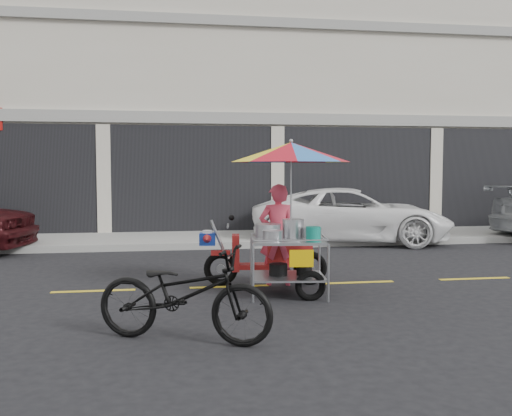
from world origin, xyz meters
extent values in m
plane|color=black|center=(0.00, 0.00, 0.00)|extent=(90.00, 90.00, 0.00)
cube|color=gray|center=(0.00, 5.50, 0.07)|extent=(45.00, 3.00, 0.15)
cube|color=beige|center=(0.00, 10.50, 4.00)|extent=(36.00, 8.00, 8.00)
cube|color=black|center=(0.00, 6.47, 1.45)|extent=(35.28, 0.06, 2.90)
cube|color=gray|center=(0.00, 6.45, 3.10)|extent=(36.00, 0.12, 0.30)
cube|color=gray|center=(0.00, 6.45, 5.60)|extent=(36.00, 0.12, 0.25)
cube|color=gold|center=(0.00, 0.00, 0.00)|extent=(42.00, 0.10, 0.01)
imported|color=white|center=(1.47, 4.69, 0.66)|extent=(5.14, 3.34, 1.32)
imported|color=black|center=(-2.76, -2.64, 0.50)|extent=(2.01, 1.38, 1.00)
torus|color=black|center=(-2.12, 0.13, 0.26)|extent=(0.53, 0.16, 0.52)
torus|color=black|center=(-0.75, -0.04, 0.26)|extent=(0.53, 0.16, 0.52)
cylinder|color=#9EA0A5|center=(-2.12, 0.13, 0.26)|extent=(0.13, 0.07, 0.13)
cylinder|color=#9EA0A5|center=(-0.75, -0.04, 0.26)|extent=(0.13, 0.07, 0.13)
cube|color=#AC1F1D|center=(-2.12, 0.13, 0.50)|extent=(0.30, 0.14, 0.07)
cylinder|color=#9EA0A5|center=(-2.12, 0.13, 0.64)|extent=(0.34, 0.09, 0.74)
cube|color=#AC1F1D|center=(-1.89, 0.10, 0.50)|extent=(0.15, 0.32, 0.55)
cube|color=#AC1F1D|center=(-1.48, 0.05, 0.29)|extent=(0.76, 0.34, 0.07)
cube|color=#AC1F1D|center=(-1.07, 0.00, 0.50)|extent=(0.71, 0.32, 0.37)
cube|color=black|center=(-1.16, 0.01, 0.72)|extent=(0.62, 0.29, 0.09)
cylinder|color=#9EA0A5|center=(-2.01, 0.11, 0.92)|extent=(0.09, 0.50, 0.03)
sphere|color=black|center=(-1.93, 0.29, 1.03)|extent=(0.09, 0.09, 0.09)
cylinder|color=white|center=(-2.01, 0.11, 0.44)|extent=(0.12, 0.12, 0.05)
cube|color=navy|center=(-2.32, 0.15, 0.72)|extent=(0.26, 0.23, 0.18)
cylinder|color=white|center=(-2.32, 0.15, 0.83)|extent=(0.16, 0.16, 0.05)
cone|color=#AC1F1D|center=(-2.34, 0.00, 0.73)|extent=(0.19, 0.22, 0.17)
torus|color=black|center=(-1.02, -1.07, 0.20)|extent=(0.43, 0.14, 0.42)
cylinder|color=#9EA0A5|center=(-1.80, -1.07, 0.39)|extent=(0.04, 0.04, 0.78)
cylinder|color=#9EA0A5|center=(-1.70, -0.25, 0.39)|extent=(0.04, 0.04, 0.78)
cylinder|color=#9EA0A5|center=(-0.80, -1.18, 0.39)|extent=(0.04, 0.04, 0.78)
cylinder|color=#9EA0A5|center=(-0.70, -0.37, 0.39)|extent=(0.04, 0.04, 0.78)
cube|color=#9EA0A5|center=(-1.25, -0.72, 0.28)|extent=(1.10, 0.94, 0.03)
cube|color=#9EA0A5|center=(-1.25, -0.72, 0.78)|extent=(1.10, 0.94, 0.04)
cylinder|color=#9EA0A5|center=(-1.30, -1.13, 0.83)|extent=(1.00, 0.14, 0.02)
cylinder|color=#9EA0A5|center=(-1.20, -0.31, 0.83)|extent=(1.00, 0.14, 0.02)
cylinder|color=#9EA0A5|center=(-1.75, -0.66, 0.83)|extent=(0.12, 0.82, 0.02)
cylinder|color=#9EA0A5|center=(-0.75, -0.77, 0.83)|extent=(0.12, 0.82, 0.02)
cylinder|color=#9EA0A5|center=(-1.20, -0.31, 0.28)|extent=(0.12, 0.69, 0.04)
cylinder|color=#9EA0A5|center=(-1.20, -0.31, 0.73)|extent=(0.12, 0.69, 0.04)
cube|color=#CFA201|center=(-1.17, -1.17, 0.60)|extent=(0.32, 0.06, 0.23)
cylinder|color=#B7B7BC|center=(-1.50, -0.50, 0.89)|extent=(0.41, 0.41, 0.18)
cylinder|color=#B7B7BC|center=(-1.14, -0.53, 0.92)|extent=(0.34, 0.34, 0.25)
cylinder|color=#B7B7BC|center=(-0.90, -0.71, 0.87)|extent=(0.29, 0.29, 0.14)
cylinder|color=#B7B7BC|center=(-1.50, -0.85, 0.86)|extent=(0.30, 0.30, 0.13)
cylinder|color=#0F7967|center=(-0.96, -0.98, 0.90)|extent=(0.22, 0.22, 0.20)
cylinder|color=black|center=(-1.39, -0.70, 0.37)|extent=(0.29, 0.29, 0.17)
cylinder|color=black|center=(-1.02, -0.74, 0.36)|extent=(0.24, 0.24, 0.15)
cylinder|color=#9EA0A5|center=(-1.19, -0.63, 1.47)|extent=(0.02, 0.02, 1.38)
sphere|color=#9EA0A5|center=(-1.19, -0.63, 2.17)|extent=(0.06, 0.06, 0.06)
imported|color=#CE3950|center=(-1.26, 0.02, 0.78)|extent=(0.61, 0.44, 1.55)
camera|label=1|loc=(-2.93, -8.48, 1.79)|focal=40.00mm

